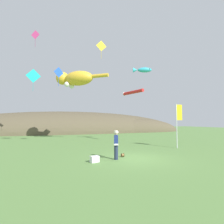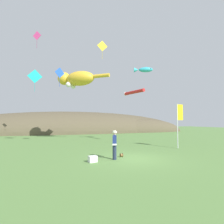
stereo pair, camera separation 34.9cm
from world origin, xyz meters
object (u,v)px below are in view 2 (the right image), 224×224
Objects in this scene: picnic_cooler at (93,159)px; kite_diamond_gold at (102,46)px; festival_attendant at (115,144)px; kite_diamond_teal at (35,76)px; kite_spool at (121,155)px; kite_giant_cat at (77,79)px; festival_banner_pole at (179,119)px; kite_diamond_blue at (60,73)px; kite_tube_streamer at (134,92)px; kite_fish_windsock at (144,70)px; kite_diamond_pink at (37,36)px.

kite_diamond_gold reaches higher than picnic_cooler.
festival_attendant is 13.62m from kite_diamond_gold.
festival_attendant is 12.78m from kite_diamond_teal.
kite_giant_cat reaches higher than kite_spool.
kite_giant_cat is at bearing 23.22° from kite_diamond_teal.
kite_diamond_blue is at bearing 151.14° from festival_banner_pole.
kite_tube_streamer reaches higher than kite_spool.
kite_fish_windsock is at bearing 100.32° from festival_banner_pole.
kite_diamond_blue is at bearing -169.06° from kite_diamond_gold.
kite_diamond_blue is at bearing 177.44° from kite_tube_streamer.
kite_diamond_pink reaches higher than kite_giant_cat.
kite_spool is 16.64m from kite_diamond_pink.
picnic_cooler is 0.28× the size of kite_diamond_pink.
kite_diamond_teal is (-10.58, 2.13, 1.44)m from kite_tube_streamer.
picnic_cooler is at bearing -68.02° from kite_diamond_teal.
festival_banner_pole is at bearing -70.09° from kite_tube_streamer.
kite_diamond_pink is at bearing 110.27° from picnic_cooler.
kite_fish_windsock is 1.13× the size of kite_diamond_pink.
kite_fish_windsock is at bearing -22.00° from kite_diamond_gold.
kite_diamond_pink is (-12.39, 8.07, 9.39)m from festival_banner_pole.
kite_fish_windsock is 2.80m from kite_tube_streamer.
kite_spool is at bearing -63.44° from kite_diamond_blue.
kite_tube_streamer is at bearing -34.81° from kite_giant_cat.
kite_fish_windsock is at bearing -5.40° from kite_diamond_blue.
kite_diamond_teal is (-0.05, -0.80, -4.82)m from kite_diamond_pink.
kite_diamond_pink is (-10.53, 2.93, 6.26)m from kite_tube_streamer.
picnic_cooler is 13.29m from kite_fish_windsock.
festival_attendant is at bearing -139.67° from kite_spool.
kite_giant_cat reaches higher than kite_tube_streamer.
festival_attendant is 1.24m from kite_spool.
picnic_cooler is 9.15m from festival_banner_pole.
festival_banner_pole is 1.22× the size of kite_tube_streamer.
festival_banner_pole is 12.33m from kite_diamond_blue.
kite_fish_windsock reaches higher than kite_spool.
kite_tube_streamer reaches higher than picnic_cooler.
festival_attendant is 3.24× the size of picnic_cooler.
kite_diamond_blue is 3.03m from kite_diamond_teal.
festival_banner_pole is at bearing -50.72° from kite_diamond_gold.
kite_giant_cat is 5.11m from kite_diamond_gold.
kite_diamond_teal is at bearing 167.24° from kite_fish_windsock.
picnic_cooler is 0.28× the size of kite_diamond_blue.
kite_diamond_gold is at bearing -48.24° from kite_giant_cat.
festival_attendant is 0.45× the size of festival_banner_pole.
kite_diamond_blue is at bearing -35.68° from kite_diamond_teal.
festival_banner_pole is 11.90m from kite_diamond_gold.
kite_diamond_teal is (-11.59, 2.63, -1.12)m from kite_fish_windsock.
kite_diamond_gold is 0.91× the size of kite_diamond_teal.
kite_diamond_gold is at bearing -6.72° from kite_diamond_teal.
kite_giant_cat is 6.38m from kite_diamond_pink.
kite_diamond_teal reaches higher than kite_diamond_blue.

